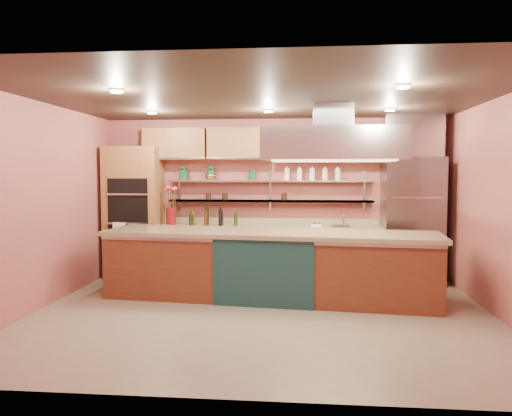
# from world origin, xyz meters

# --- Properties ---
(floor) EXTENTS (6.00, 5.00, 0.02)m
(floor) POSITION_xyz_m (0.00, 0.00, -0.01)
(floor) COLOR gray
(floor) RESTS_ON ground
(ceiling) EXTENTS (6.00, 5.00, 0.02)m
(ceiling) POSITION_xyz_m (0.00, 0.00, 2.80)
(ceiling) COLOR black
(ceiling) RESTS_ON wall_back
(wall_back) EXTENTS (6.00, 0.04, 2.80)m
(wall_back) POSITION_xyz_m (0.00, 2.50, 1.40)
(wall_back) COLOR #A4524D
(wall_back) RESTS_ON floor
(wall_front) EXTENTS (6.00, 0.04, 2.80)m
(wall_front) POSITION_xyz_m (0.00, -2.50, 1.40)
(wall_front) COLOR #A4524D
(wall_front) RESTS_ON floor
(wall_left) EXTENTS (0.04, 5.00, 2.80)m
(wall_left) POSITION_xyz_m (-3.00, 0.00, 1.40)
(wall_left) COLOR #A4524D
(wall_left) RESTS_ON floor
(wall_right) EXTENTS (0.04, 5.00, 2.80)m
(wall_right) POSITION_xyz_m (3.00, 0.00, 1.40)
(wall_right) COLOR #A4524D
(wall_right) RESTS_ON floor
(oven_stack) EXTENTS (0.95, 0.64, 2.30)m
(oven_stack) POSITION_xyz_m (-2.45, 2.18, 1.15)
(oven_stack) COLOR #945F36
(oven_stack) RESTS_ON floor
(refrigerator) EXTENTS (0.95, 0.72, 2.10)m
(refrigerator) POSITION_xyz_m (2.35, 2.14, 1.05)
(refrigerator) COLOR slate
(refrigerator) RESTS_ON floor
(back_counter) EXTENTS (3.84, 0.64, 0.93)m
(back_counter) POSITION_xyz_m (-0.05, 2.20, 0.47)
(back_counter) COLOR tan
(back_counter) RESTS_ON floor
(wall_shelf_lower) EXTENTS (3.60, 0.26, 0.03)m
(wall_shelf_lower) POSITION_xyz_m (-0.05, 2.37, 1.35)
(wall_shelf_lower) COLOR #B8BAC0
(wall_shelf_lower) RESTS_ON wall_back
(wall_shelf_upper) EXTENTS (3.60, 0.26, 0.03)m
(wall_shelf_upper) POSITION_xyz_m (-0.05, 2.37, 1.70)
(wall_shelf_upper) COLOR #B8BAC0
(wall_shelf_upper) RESTS_ON wall_back
(upper_cabinets) EXTENTS (4.60, 0.36, 0.55)m
(upper_cabinets) POSITION_xyz_m (0.00, 2.32, 2.35)
(upper_cabinets) COLOR #945F36
(upper_cabinets) RESTS_ON wall_back
(range_hood) EXTENTS (2.00, 1.00, 0.45)m
(range_hood) POSITION_xyz_m (0.94, 0.81, 2.25)
(range_hood) COLOR #B8BAC0
(range_hood) RESTS_ON ceiling
(ceiling_downlights) EXTENTS (4.00, 2.80, 0.02)m
(ceiling_downlights) POSITION_xyz_m (0.00, 0.20, 2.77)
(ceiling_downlights) COLOR #FFE5A5
(ceiling_downlights) RESTS_ON ceiling
(island) EXTENTS (4.84, 1.54, 0.99)m
(island) POSITION_xyz_m (0.04, 0.81, 0.50)
(island) COLOR brown
(island) RESTS_ON floor
(flower_vase) EXTENTS (0.22, 0.22, 0.30)m
(flower_vase) POSITION_xyz_m (-1.78, 2.15, 1.08)
(flower_vase) COLOR maroon
(flower_vase) RESTS_ON back_counter
(oil_bottle_cluster) EXTENTS (0.94, 0.57, 0.29)m
(oil_bottle_cluster) POSITION_xyz_m (-1.02, 2.15, 1.08)
(oil_bottle_cluster) COLOR black
(oil_bottle_cluster) RESTS_ON back_counter
(kitchen_scale) EXTENTS (0.20, 0.17, 0.09)m
(kitchen_scale) POSITION_xyz_m (0.76, 2.15, 0.98)
(kitchen_scale) COLOR white
(kitchen_scale) RESTS_ON back_counter
(bar_faucet) EXTENTS (0.03, 0.03, 0.20)m
(bar_faucet) POSITION_xyz_m (1.23, 2.25, 1.03)
(bar_faucet) COLOR white
(bar_faucet) RESTS_ON back_counter
(copper_kettle) EXTENTS (0.18, 0.18, 0.14)m
(copper_kettle) POSITION_xyz_m (-1.12, 2.37, 1.78)
(copper_kettle) COLOR orange
(copper_kettle) RESTS_ON wall_shelf_upper
(green_canister) EXTENTS (0.18, 0.18, 0.16)m
(green_canister) POSITION_xyz_m (-0.36, 2.37, 1.80)
(green_canister) COLOR #114F26
(green_canister) RESTS_ON wall_shelf_upper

